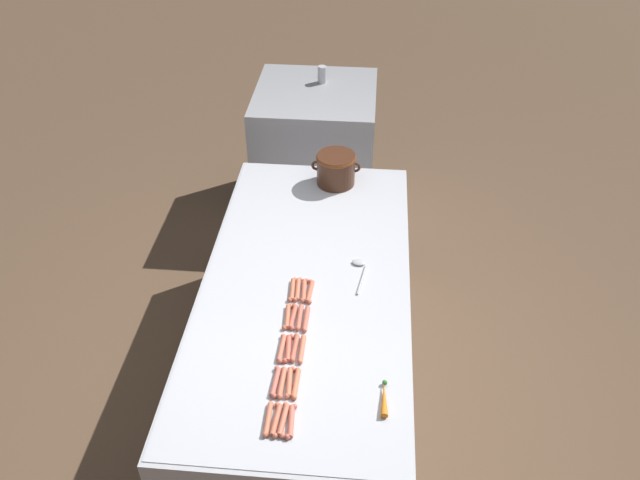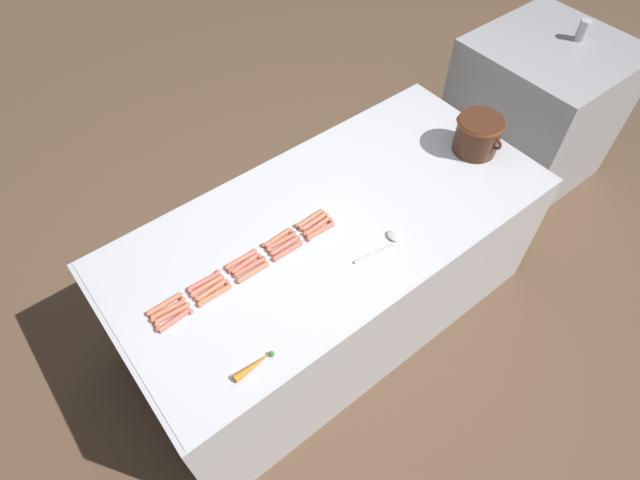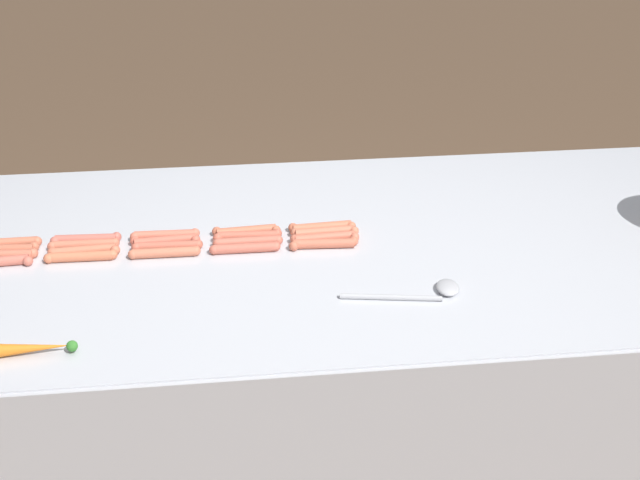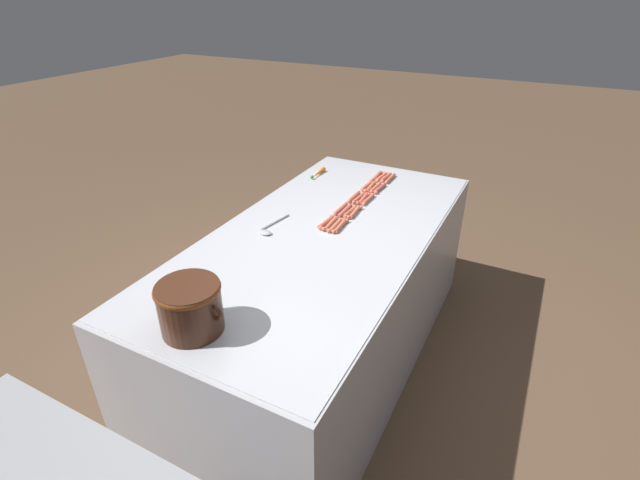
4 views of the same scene
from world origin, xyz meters
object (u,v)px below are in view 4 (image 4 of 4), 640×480
(hot_dog_2, at_px, (368,199))
(hot_dog_4, at_px, (341,226))
(hot_dog_15, at_px, (377,176))
(hot_dog_16, at_px, (367,186))
(hot_dog_8, at_px, (350,211))
(hot_dog_6, at_px, (376,187))
(hot_dog_0, at_px, (390,178))
(hot_dog_1, at_px, (380,188))
(hot_dog_17, at_px, (354,197))
(serving_spoon, at_px, (269,229))
(hot_dog_12, at_px, (359,198))
(carrot, at_px, (318,173))
(hot_dog_13, at_px, (345,210))
(hot_dog_7, at_px, (363,199))
(hot_dog_3, at_px, (355,212))
(hot_dog_11, at_px, (371,187))
(hot_dog_5, at_px, (386,178))
(hot_dog_18, at_px, (341,209))
(hot_dog_10, at_px, (381,177))
(bean_pot, at_px, (190,305))
(hot_dog_14, at_px, (331,224))
(hot_dog_9, at_px, (336,225))
(hot_dog_19, at_px, (326,222))

(hot_dog_2, height_order, hot_dog_4, same)
(hot_dog_15, relative_size, hot_dog_16, 1.00)
(hot_dog_8, bearing_deg, hot_dog_6, -89.86)
(hot_dog_0, distance_m, hot_dog_1, 0.19)
(hot_dog_17, height_order, serving_spoon, hot_dog_17)
(hot_dog_12, distance_m, carrot, 0.47)
(hot_dog_2, bearing_deg, hot_dog_13, 73.44)
(hot_dog_7, height_order, serving_spoon, hot_dog_7)
(hot_dog_2, height_order, hot_dog_3, same)
(hot_dog_4, xyz_separation_m, hot_dog_16, (0.09, -0.58, 0.00))
(hot_dog_11, distance_m, hot_dog_16, 0.03)
(hot_dog_3, bearing_deg, hot_dog_0, -90.33)
(hot_dog_0, relative_size, hot_dog_4, 1.00)
(serving_spoon, distance_m, carrot, 0.83)
(hot_dog_5, distance_m, hot_dog_18, 0.58)
(hot_dog_12, bearing_deg, hot_dog_11, -89.35)
(hot_dog_7, relative_size, serving_spoon, 0.63)
(hot_dog_7, relative_size, hot_dog_16, 1.00)
(hot_dog_1, relative_size, hot_dog_10, 1.00)
(hot_dog_4, relative_size, hot_dog_5, 1.00)
(hot_dog_10, xyz_separation_m, bean_pot, (0.09, 1.76, 0.10))
(hot_dog_7, relative_size, hot_dog_10, 1.00)
(hot_dog_11, height_order, hot_dog_13, same)
(hot_dog_7, relative_size, bean_pot, 0.56)
(hot_dog_8, bearing_deg, hot_dog_14, 79.94)
(hot_dog_10, bearing_deg, hot_dog_8, 93.20)
(carrot, bearing_deg, hot_dog_8, 134.82)
(hot_dog_11, bearing_deg, hot_dog_8, 94.84)
(hot_dog_4, bearing_deg, hot_dog_12, -81.50)
(hot_dog_16, relative_size, hot_dog_18, 1.00)
(hot_dog_3, relative_size, hot_dog_9, 1.00)
(hot_dog_3, xyz_separation_m, hot_dog_15, (0.09, -0.58, 0.00))
(hot_dog_4, distance_m, hot_dog_19, 0.09)
(hot_dog_13, relative_size, hot_dog_16, 1.00)
(hot_dog_3, relative_size, hot_dog_19, 1.00)
(hot_dog_1, relative_size, hot_dog_2, 1.00)
(hot_dog_15, bearing_deg, hot_dog_12, 94.93)
(hot_dog_18, height_order, serving_spoon, hot_dog_18)
(hot_dog_19, bearing_deg, hot_dog_12, -94.84)
(hot_dog_4, bearing_deg, hot_dog_7, -85.65)
(hot_dog_6, relative_size, hot_dog_17, 1.00)
(hot_dog_15, bearing_deg, hot_dog_18, 90.10)
(hot_dog_3, height_order, hot_dog_7, same)
(hot_dog_15, distance_m, hot_dog_19, 0.76)
(hot_dog_1, height_order, hot_dog_7, same)
(hot_dog_16, xyz_separation_m, hot_dog_17, (0.00, 0.19, 0.00))
(hot_dog_1, height_order, carrot, carrot)
(hot_dog_15, distance_m, hot_dog_18, 0.57)
(hot_dog_12, bearing_deg, bean_pot, 86.31)
(hot_dog_6, xyz_separation_m, hot_dog_9, (-0.00, 0.58, 0.00))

